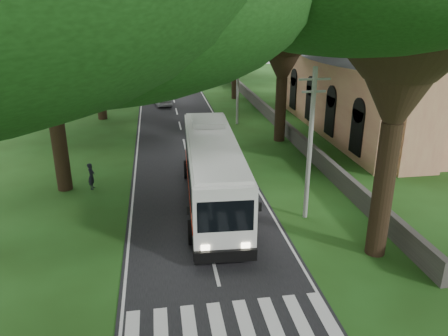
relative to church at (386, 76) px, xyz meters
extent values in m
plane|color=#1F4012|center=(-17.86, -21.55, -4.91)|extent=(140.00, 140.00, 0.00)
cube|color=black|center=(-17.86, 3.45, -4.90)|extent=(8.00, 120.00, 0.04)
cube|color=silver|center=(-17.86, -23.55, -4.91)|extent=(8.00, 3.00, 0.01)
cube|color=#383533|center=(-8.86, 2.45, -4.31)|extent=(0.35, 50.00, 1.20)
cube|color=tan|center=(0.14, 0.45, -1.71)|extent=(12.00, 22.00, 6.40)
pyramid|color=#595960|center=(0.14, 0.45, 3.69)|extent=(14.00, 24.00, 2.20)
cube|color=tan|center=(-2.86, -9.55, 0.09)|extent=(3.00, 3.00, 10.00)
cone|color=#595960|center=(-2.86, -9.55, 5.89)|extent=(4.00, 4.00, 1.60)
cylinder|color=gray|center=(-12.36, -15.55, -0.91)|extent=(0.24, 0.24, 8.00)
cube|color=gray|center=(-12.36, -15.55, 2.49)|extent=(1.60, 0.10, 0.10)
cube|color=gray|center=(-12.36, -15.55, 1.89)|extent=(1.20, 0.10, 0.10)
cylinder|color=gray|center=(-12.36, 4.45, -0.91)|extent=(0.24, 0.24, 8.00)
cube|color=gray|center=(-12.36, 4.45, 2.49)|extent=(1.60, 0.10, 0.10)
cube|color=gray|center=(-12.36, 4.45, 1.89)|extent=(1.20, 0.10, 0.10)
cylinder|color=gray|center=(-12.36, 24.45, -0.91)|extent=(0.24, 0.24, 8.00)
cube|color=gray|center=(-12.36, 24.45, 2.49)|extent=(1.60, 0.10, 0.10)
cube|color=gray|center=(-12.36, 24.45, 1.89)|extent=(1.20, 0.10, 0.10)
cylinder|color=black|center=(-25.86, -9.55, -1.92)|extent=(0.90, 0.90, 5.97)
cone|color=black|center=(-25.86, -9.55, 2.96)|extent=(3.20, 3.20, 3.80)
cylinder|color=black|center=(-25.36, 8.45, -1.78)|extent=(0.90, 0.90, 6.26)
cone|color=black|center=(-25.36, 8.45, 3.26)|extent=(3.20, 3.20, 3.80)
cylinder|color=black|center=(-26.36, 26.45, -1.85)|extent=(0.90, 0.90, 6.12)
cone|color=black|center=(-26.36, 26.45, 3.11)|extent=(3.20, 3.20, 3.80)
cylinder|color=black|center=(-10.36, -19.55, -1.81)|extent=(0.90, 0.90, 6.20)
cone|color=black|center=(-10.36, -19.55, 3.19)|extent=(3.20, 3.20, 3.80)
cylinder|color=black|center=(-9.86, -1.55, -2.29)|extent=(0.90, 0.90, 5.24)
cone|color=black|center=(-9.86, -1.55, 2.23)|extent=(3.20, 3.20, 3.80)
ellipsoid|color=black|center=(-9.86, -1.55, 5.74)|extent=(13.14, 13.14, 5.52)
cylinder|color=black|center=(-10.36, 16.45, -1.81)|extent=(0.90, 0.90, 6.20)
cone|color=black|center=(-10.36, 16.45, 3.19)|extent=(3.20, 3.20, 3.80)
cylinder|color=black|center=(-9.36, 34.45, -1.87)|extent=(0.90, 0.90, 6.07)
cone|color=black|center=(-9.36, 34.45, 3.06)|extent=(3.20, 3.20, 3.80)
cube|color=white|center=(-17.06, -13.10, -2.81)|extent=(3.36, 13.22, 3.22)
cube|color=black|center=(-17.05, -12.77, -2.34)|extent=(3.30, 10.82, 1.20)
cube|color=black|center=(-17.06, -13.10, -4.36)|extent=(3.40, 13.26, 0.38)
cube|color=red|center=(-17.06, -13.10, -3.54)|extent=(3.34, 11.91, 0.20)
cube|color=white|center=(-17.06, -13.10, -1.13)|extent=(3.11, 12.55, 0.20)
cylinder|color=black|center=(-18.64, -17.40, -4.31)|extent=(0.44, 1.22, 1.20)
cylinder|color=black|center=(-15.91, -17.53, -4.31)|extent=(0.44, 1.22, 1.20)
cylinder|color=black|center=(-18.23, -8.89, -4.31)|extent=(0.44, 1.22, 1.20)
cylinder|color=black|center=(-15.50, -9.02, -4.31)|extent=(0.44, 1.22, 1.20)
imported|color=silver|center=(-19.28, 13.87, -4.16)|extent=(2.39, 4.44, 1.44)
imported|color=#24224F|center=(-19.09, 30.08, -4.22)|extent=(1.59, 4.06, 1.32)
imported|color=maroon|center=(-17.06, 43.36, -4.18)|extent=(3.31, 5.21, 1.41)
imported|color=black|center=(-24.19, -9.75, -4.07)|extent=(0.47, 0.65, 1.67)
camera|label=1|loc=(-20.00, -35.80, 5.85)|focal=35.00mm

